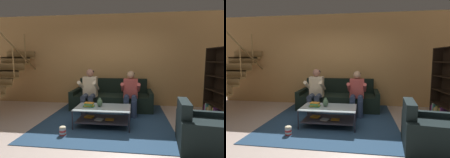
# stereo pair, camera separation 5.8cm
# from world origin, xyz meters

# --- Properties ---
(ground) EXTENTS (16.80, 16.80, 0.00)m
(ground) POSITION_xyz_m (0.00, 0.00, 0.00)
(ground) COLOR beige
(back_partition) EXTENTS (8.40, 0.12, 2.90)m
(back_partition) POSITION_xyz_m (0.00, 2.46, 1.45)
(back_partition) COLOR tan
(back_partition) RESTS_ON ground
(staircase_run) EXTENTS (1.02, 2.60, 2.66)m
(staircase_run) POSITION_xyz_m (-3.20, 1.30, 0.99)
(staircase_run) COLOR #AF8348
(staircase_run) RESTS_ON ground
(couch) EXTENTS (2.36, 0.89, 0.88)m
(couch) POSITION_xyz_m (-0.05, 1.91, 0.29)
(couch) COLOR black
(couch) RESTS_ON ground
(person_seated_left) EXTENTS (0.50, 0.58, 1.21)m
(person_seated_left) POSITION_xyz_m (-0.61, 1.38, 0.66)
(person_seated_left) COLOR #3A465A
(person_seated_left) RESTS_ON ground
(person_seated_right) EXTENTS (0.50, 0.58, 1.17)m
(person_seated_right) POSITION_xyz_m (0.51, 1.38, 0.64)
(person_seated_right) COLOR #344465
(person_seated_right) RESTS_ON ground
(coffee_table) EXTENTS (1.21, 0.69, 0.43)m
(coffee_table) POSITION_xyz_m (-0.08, 0.51, 0.28)
(coffee_table) COLOR #A9C1C7
(coffee_table) RESTS_ON ground
(area_rug) EXTENTS (3.00, 3.34, 0.01)m
(area_rug) POSITION_xyz_m (-0.06, 1.08, 0.01)
(area_rug) COLOR navy
(area_rug) RESTS_ON ground
(vase) EXTENTS (0.12, 0.12, 0.20)m
(vase) POSITION_xyz_m (-0.16, 0.54, 0.52)
(vase) COLOR #4C7050
(vase) RESTS_ON coffee_table
(book_stack) EXTENTS (0.27, 0.20, 0.09)m
(book_stack) POSITION_xyz_m (-0.39, 0.51, 0.47)
(book_stack) COLOR #358E43
(book_stack) RESTS_ON coffee_table
(bookshelf) EXTENTS (0.37, 0.93, 1.77)m
(bookshelf) POSITION_xyz_m (2.69, 1.32, 0.72)
(bookshelf) COLOR black
(bookshelf) RESTS_ON ground
(armchair) EXTENTS (0.95, 0.94, 0.80)m
(armchair) POSITION_xyz_m (1.75, -0.28, 0.27)
(armchair) COLOR black
(armchair) RESTS_ON ground
(popcorn_tub) EXTENTS (0.13, 0.13, 0.19)m
(popcorn_tub) POSITION_xyz_m (-0.77, -0.09, 0.09)
(popcorn_tub) COLOR red
(popcorn_tub) RESTS_ON ground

